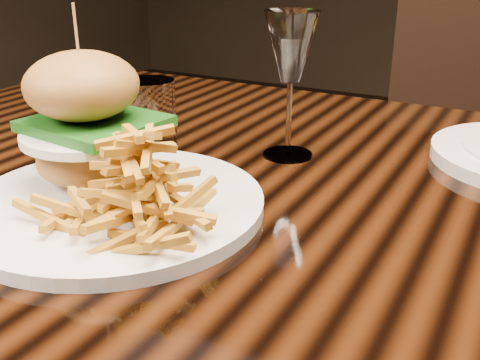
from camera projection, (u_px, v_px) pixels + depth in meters
The scene contains 5 objects.
dining_table at pixel (344, 246), 0.70m from camera, with size 1.60×0.90×0.75m.
burger_plate at pixel (110, 159), 0.60m from camera, with size 0.33×0.33×0.22m.
wine_glass at pixel (291, 52), 0.73m from camera, with size 0.07×0.07×0.20m.
water_tumbler at pixel (150, 115), 0.80m from camera, with size 0.07×0.07×0.10m, color white.
chair_far at pixel (475, 149), 1.45m from camera, with size 0.56×0.56×0.95m.
Camera 1 is at (0.18, -0.61, 1.02)m, focal length 42.00 mm.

